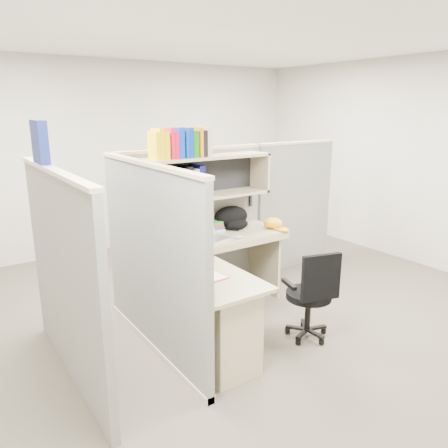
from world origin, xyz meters
TOP-DOWN VIEW (x-y plane):
  - ground at (0.00, 0.00)m, footprint 6.00×6.00m
  - room_shell at (0.00, 0.00)m, footprint 6.00×6.00m
  - cubicle at (-0.37, 0.45)m, footprint 3.79×1.84m
  - desk at (-0.41, -0.29)m, footprint 1.74×1.75m
  - laptop at (-0.04, 0.43)m, footprint 0.43×0.43m
  - backpack at (0.43, 0.70)m, footprint 0.48×0.41m
  - orange_cap at (0.79, 0.45)m, footprint 0.26×0.28m
  - snack_canister at (-0.55, -0.04)m, footprint 0.10×0.10m
  - tissue_box at (-0.79, -0.40)m, footprint 0.15×0.15m
  - mouse at (0.23, 0.33)m, footprint 0.09×0.06m
  - paper_cup at (-0.03, 0.75)m, footprint 0.10×0.10m
  - book_stack at (0.22, 0.76)m, footprint 0.19×0.23m
  - loose_paper at (-0.57, -0.36)m, footprint 0.20×0.26m
  - task_chair at (0.33, -0.63)m, footprint 0.49×0.45m

SIDE VIEW (x-z plane):
  - ground at x=0.00m, z-range 0.00..0.00m
  - task_chair at x=0.33m, z-range -0.13..0.73m
  - desk at x=-0.41m, z-range 0.07..0.80m
  - loose_paper at x=-0.57m, z-range 0.73..0.73m
  - mouse at x=0.23m, z-range 0.73..0.76m
  - book_stack at x=0.22m, z-range 0.73..0.83m
  - snack_canister at x=-0.55m, z-range 0.73..0.83m
  - paper_cup at x=-0.03m, z-range 0.73..0.84m
  - orange_cap at x=0.79m, z-range 0.73..0.85m
  - tissue_box at x=-0.79m, z-range 0.73..0.92m
  - laptop at x=-0.04m, z-range 0.73..0.97m
  - backpack at x=0.43m, z-range 0.73..0.97m
  - cubicle at x=-0.37m, z-range -0.07..1.88m
  - room_shell at x=0.00m, z-range -1.38..4.62m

